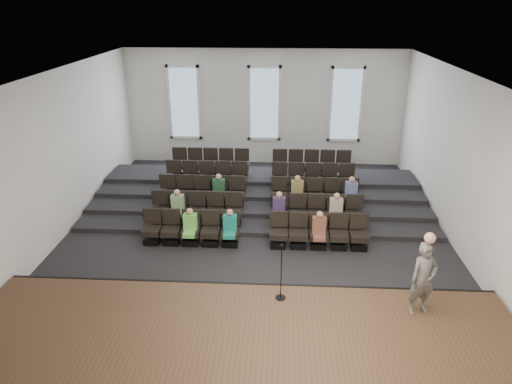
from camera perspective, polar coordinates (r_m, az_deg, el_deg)
ground at (r=14.46m, az=-0.09°, el=-5.53°), size 14.00×14.00×0.00m
ceiling at (r=12.82m, az=-0.10°, el=14.50°), size 12.00×14.00×0.02m
wall_back at (r=20.18m, az=1.05°, el=10.46°), size 12.00×0.04×5.00m
wall_front at (r=7.22m, az=-3.35°, el=-14.92°), size 12.00×0.04×5.00m
wall_left at (r=15.01m, az=-23.76°, el=3.95°), size 0.04×14.00×5.00m
wall_right at (r=14.42m, az=24.57°, el=3.08°), size 0.04×14.00×5.00m
stage at (r=10.12m, az=-1.80°, el=-18.25°), size 11.80×3.60×0.50m
stage_lip at (r=11.51m, az=-1.05°, el=-12.42°), size 11.80×0.06×0.52m
risers at (r=17.22m, az=0.51°, el=0.11°), size 11.80×4.80×0.60m
seating_rows at (r=15.54m, az=0.23°, el=-0.60°), size 6.80×4.70×1.67m
windows at (r=20.08m, az=1.05°, el=10.98°), size 8.44×0.10×3.24m
audience at (r=14.47m, az=1.38°, el=-1.82°), size 6.05×2.64×1.10m
speaker at (r=10.64m, az=20.15°, el=-10.16°), size 0.72×0.57×1.71m
mic_stand at (r=10.66m, az=3.14°, el=-11.22°), size 0.24×0.24×1.44m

